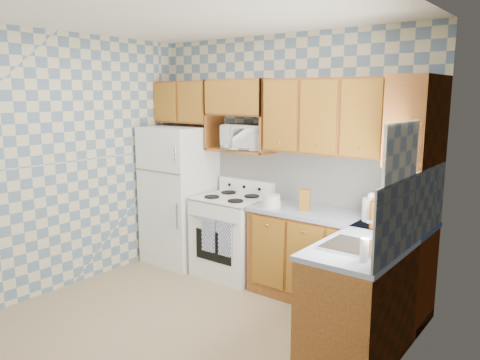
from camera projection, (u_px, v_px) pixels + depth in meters
The scene contains 30 objects.
floor at pixel (185, 329), 4.18m from camera, with size 3.40×3.40×0.00m, color #91805E.
back_wall at pixel (283, 160), 5.18m from camera, with size 3.40×0.02×2.70m, color slate.
right_wall at pixel (376, 211), 2.91m from camera, with size 0.02×3.20×2.70m, color slate.
backsplash_back at pixel (314, 177), 4.96m from camera, with size 2.60×0.01×0.56m, color white.
backsplash_right at pixel (414, 209), 3.57m from camera, with size 0.01×1.60×0.56m, color white.
refrigerator at pixel (180, 195), 5.76m from camera, with size 0.75×0.70×1.68m, color white.
stove_body at pixel (232, 237), 5.37m from camera, with size 0.76×0.65×0.90m, color white.
cooktop at pixel (232, 198), 5.29m from camera, with size 0.76×0.65×0.03m, color silver.
backguard at pixel (246, 186), 5.49m from camera, with size 0.76×0.08×0.17m, color white.
dish_towel_left at pixel (208, 235), 5.12m from camera, with size 0.18×0.03×0.37m, color navy.
dish_towel_right at pixel (225, 239), 4.97m from camera, with size 0.18×0.03×0.37m, color navy.
base_cabinets_back at pixel (336, 261), 4.62m from camera, with size 1.75×0.60×0.88m, color #5F3114.
base_cabinets_right at pixel (372, 293), 3.88m from camera, with size 0.60×1.60×0.88m, color #5F3114.
countertop_back at pixel (338, 216), 4.53m from camera, with size 1.77×0.63×0.04m, color gray.
countertop_right at pixel (375, 240), 3.80m from camera, with size 0.63×1.60×0.04m, color gray.
upper_cabinets_back at pixel (348, 117), 4.47m from camera, with size 1.75×0.33×0.74m, color #5F3114.
upper_cabinets_fridge at pixel (187, 102), 5.71m from camera, with size 0.82×0.33×0.50m, color #5F3114.
upper_cabinets_right at pixel (418, 120), 3.90m from camera, with size 0.33×0.70×0.74m, color #5F3114.
microwave_shelf at pixel (240, 150), 5.32m from camera, with size 0.80×0.33×0.03m, color #5F3114.
microwave at pixel (246, 137), 5.24m from camera, with size 0.51×0.34×0.28m, color white.
sink at pixel (358, 248), 3.52m from camera, with size 0.48×0.40×0.03m, color #B7B7BC.
window at pixel (400, 184), 3.25m from camera, with size 0.02×0.66×0.86m, color white.
bottle_0 at pixel (383, 211), 4.02m from camera, with size 0.07×0.07×0.30m, color black.
bottle_1 at pixel (393, 216), 3.93m from camera, with size 0.07×0.07×0.28m, color black.
bottle_2 at pixel (402, 216), 3.97m from camera, with size 0.07×0.07×0.26m, color #5F320A.
bottle_3 at pixel (373, 215), 4.03m from camera, with size 0.07×0.07×0.24m, color #5F320A.
knife_block at pixel (305, 200), 4.66m from camera, with size 0.10×0.10×0.22m, color brown.
electric_kettle at pixel (371, 210), 4.27m from camera, with size 0.17×0.17×0.21m, color white.
food_containers at pixel (271, 201), 4.79m from camera, with size 0.20×0.20×0.13m, color beige, non-canonical shape.
soap_bottle at pixel (364, 250), 3.22m from camera, with size 0.06×0.06×0.17m, color beige.
Camera 1 is at (2.75, -2.76, 2.06)m, focal length 35.00 mm.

